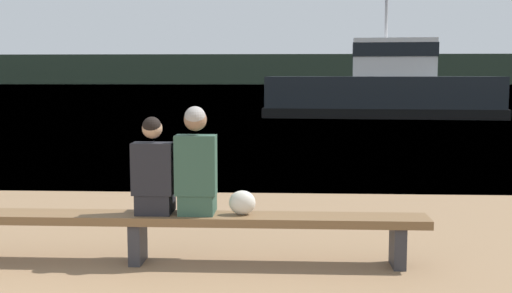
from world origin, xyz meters
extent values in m
plane|color=#5684A3|center=(0.00, 126.67, 0.00)|extent=(240.00, 240.00, 0.00)
cube|color=#2D3D2D|center=(0.00, 129.58, 2.97)|extent=(600.00, 12.00, 5.93)
cube|color=brown|center=(0.17, 2.79, 0.46)|extent=(5.79, 0.41, 0.08)
cube|color=#2D2D33|center=(2.76, 2.79, 0.21)|extent=(0.12, 0.35, 0.41)
cube|color=#2D2D33|center=(0.17, 2.79, 0.21)|extent=(0.12, 0.35, 0.41)
cube|color=black|center=(0.34, 2.87, 0.60)|extent=(0.35, 0.39, 0.20)
cube|color=black|center=(0.34, 2.77, 0.96)|extent=(0.40, 0.22, 0.52)
sphere|color=tan|center=(0.34, 2.77, 1.36)|extent=(0.20, 0.20, 0.20)
sphere|color=black|center=(0.34, 2.76, 1.38)|extent=(0.18, 0.18, 0.18)
cube|color=#2D4C3D|center=(0.77, 2.87, 0.60)|extent=(0.35, 0.39, 0.20)
cube|color=#2D4C3D|center=(0.77, 2.77, 1.00)|extent=(0.40, 0.22, 0.59)
sphere|color=#846047|center=(0.77, 2.77, 1.45)|extent=(0.23, 0.23, 0.23)
sphere|color=gray|center=(0.77, 2.76, 1.48)|extent=(0.21, 0.21, 0.21)
ellipsoid|color=beige|center=(1.22, 2.81, 0.62)|extent=(0.27, 0.17, 0.24)
cube|color=black|center=(5.81, 25.77, 0.90)|extent=(10.46, 4.29, 1.81)
cube|color=black|center=(5.81, 25.77, 0.22)|extent=(10.67, 4.44, 0.43)
cube|color=silver|center=(6.32, 25.72, 2.64)|extent=(3.73, 2.36, 1.67)
cube|color=black|center=(6.32, 25.72, 2.98)|extent=(3.81, 2.43, 0.60)
cylinder|color=#B2B2B7|center=(5.97, 25.75, 4.74)|extent=(0.14, 0.14, 2.51)
camera|label=1|loc=(1.69, -3.44, 1.89)|focal=45.00mm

